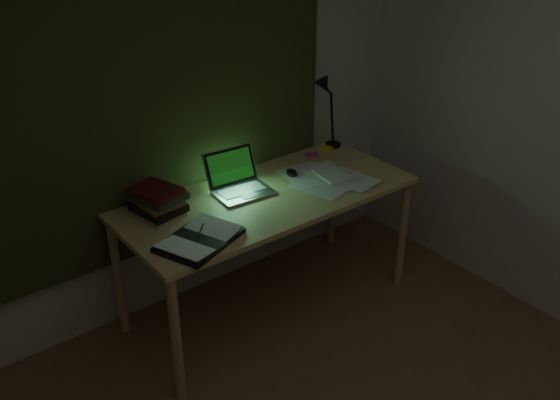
# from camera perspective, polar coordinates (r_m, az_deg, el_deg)

# --- Properties ---
(wall_back) EXTENTS (3.50, 0.00, 2.50)m
(wall_back) POSITION_cam_1_polar(r_m,az_deg,el_deg) (3.64, -10.87, 7.57)
(wall_back) COLOR beige
(wall_back) RESTS_ON ground
(curtain) EXTENTS (2.20, 0.06, 2.00)m
(curtain) POSITION_cam_1_polar(r_m,az_deg,el_deg) (3.54, -10.86, 10.43)
(curtain) COLOR #32371B
(curtain) RESTS_ON wall_back
(desk) EXTENTS (1.76, 0.77, 0.80)m
(desk) POSITION_cam_1_polar(r_m,az_deg,el_deg) (3.85, -1.10, -4.83)
(desk) COLOR tan
(desk) RESTS_ON floor
(laptop) EXTENTS (0.35, 0.39, 0.24)m
(laptop) POSITION_cam_1_polar(r_m,az_deg,el_deg) (3.61, -3.39, 2.22)
(laptop) COLOR #AEAEB2
(laptop) RESTS_ON desk
(open_textbook) EXTENTS (0.49, 0.42, 0.04)m
(open_textbook) POSITION_cam_1_polar(r_m,az_deg,el_deg) (3.21, -7.39, -3.57)
(open_textbook) COLOR white
(open_textbook) RESTS_ON desk
(book_stack) EXTENTS (0.25, 0.29, 0.18)m
(book_stack) POSITION_cam_1_polar(r_m,az_deg,el_deg) (3.47, -11.15, -0.04)
(book_stack) COLOR white
(book_stack) RESTS_ON desk
(loose_papers) EXTENTS (0.40, 0.42, 0.02)m
(loose_papers) POSITION_cam_1_polar(r_m,az_deg,el_deg) (3.85, 3.97, 2.12)
(loose_papers) COLOR white
(loose_papers) RESTS_ON desk
(mouse) EXTENTS (0.09, 0.12, 0.04)m
(mouse) POSITION_cam_1_polar(r_m,az_deg,el_deg) (3.87, 1.07, 2.50)
(mouse) COLOR black
(mouse) RESTS_ON desk
(sticky_yellow) EXTENTS (0.11, 0.11, 0.02)m
(sticky_yellow) POSITION_cam_1_polar(r_m,az_deg,el_deg) (4.27, 4.23, 4.79)
(sticky_yellow) COLOR yellow
(sticky_yellow) RESTS_ON desk
(sticky_pink) EXTENTS (0.09, 0.09, 0.02)m
(sticky_pink) POSITION_cam_1_polar(r_m,az_deg,el_deg) (4.15, 2.97, 4.08)
(sticky_pink) COLOR #C34B87
(sticky_pink) RESTS_ON desk
(desk_lamp) EXTENTS (0.39, 0.31, 0.57)m
(desk_lamp) POSITION_cam_1_polar(r_m,az_deg,el_deg) (4.22, 5.02, 8.50)
(desk_lamp) COLOR black
(desk_lamp) RESTS_ON desk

